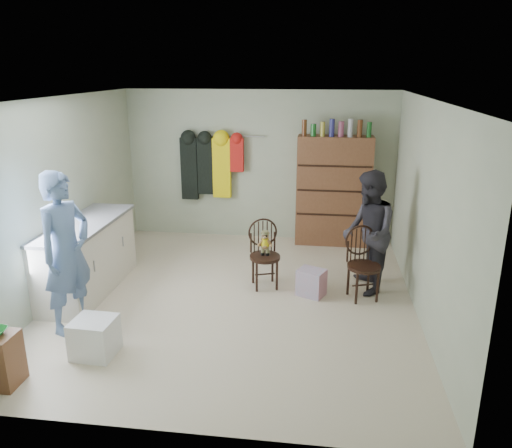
# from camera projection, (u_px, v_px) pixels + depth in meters

# --- Properties ---
(ground_plane) EXTENTS (5.00, 5.00, 0.00)m
(ground_plane) POSITION_uv_depth(u_px,v_px,m) (235.00, 298.00, 6.42)
(ground_plane) COLOR beige
(ground_plane) RESTS_ON ground
(room_walls) EXTENTS (5.00, 5.00, 5.00)m
(room_walls) POSITION_uv_depth(u_px,v_px,m) (240.00, 169.00, 6.45)
(room_walls) COLOR #B1B89A
(room_walls) RESTS_ON ground
(counter) EXTENTS (0.64, 1.86, 0.94)m
(counter) POSITION_uv_depth(u_px,v_px,m) (88.00, 257.00, 6.52)
(counter) COLOR silver
(counter) RESTS_ON ground
(plastic_tub) EXTENTS (0.43, 0.41, 0.39)m
(plastic_tub) POSITION_uv_depth(u_px,v_px,m) (95.00, 337.00, 5.11)
(plastic_tub) COLOR white
(plastic_tub) RESTS_ON ground
(chair_front) EXTENTS (0.51, 0.51, 0.92)m
(chair_front) POSITION_uv_depth(u_px,v_px,m) (264.00, 249.00, 6.65)
(chair_front) COLOR black
(chair_front) RESTS_ON ground
(chair_far) EXTENTS (0.53, 0.53, 0.94)m
(chair_far) POSITION_uv_depth(u_px,v_px,m) (362.00, 260.00, 6.32)
(chair_far) COLOR black
(chair_far) RESTS_ON ground
(striped_bag) EXTENTS (0.41, 0.37, 0.35)m
(striped_bag) POSITION_uv_depth(u_px,v_px,m) (311.00, 283.00, 6.46)
(striped_bag) COLOR #E57283
(striped_bag) RESTS_ON ground
(person_left) EXTENTS (0.63, 0.77, 1.82)m
(person_left) POSITION_uv_depth(u_px,v_px,m) (66.00, 253.00, 5.44)
(person_left) COLOR #56719F
(person_left) RESTS_ON ground
(person_right) EXTENTS (0.70, 0.85, 1.61)m
(person_right) POSITION_uv_depth(u_px,v_px,m) (368.00, 233.00, 6.41)
(person_right) COLOR #2D2B33
(person_right) RESTS_ON ground
(dresser) EXTENTS (1.20, 0.39, 2.08)m
(dresser) POSITION_uv_depth(u_px,v_px,m) (333.00, 190.00, 8.16)
(dresser) COLOR brown
(dresser) RESTS_ON ground
(coat_rack) EXTENTS (1.42, 0.12, 1.09)m
(coat_rack) POSITION_uv_depth(u_px,v_px,m) (210.00, 166.00, 8.40)
(coat_rack) COLOR #99999E
(coat_rack) RESTS_ON ground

